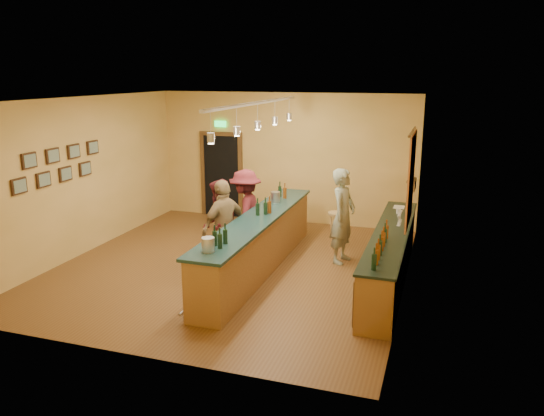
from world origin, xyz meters
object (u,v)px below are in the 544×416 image
(back_counter, at_px, (390,256))
(customer_a, at_px, (220,225))
(customer_b, at_px, (224,227))
(tasting_bar, at_px, (258,239))
(bar_stool, at_px, (337,219))
(bartender, at_px, (343,216))
(customer_c, at_px, (245,213))

(back_counter, height_order, customer_a, customer_a)
(customer_b, bearing_deg, customer_a, -107.04)
(tasting_bar, height_order, bar_stool, tasting_bar)
(customer_b, bearing_deg, tasting_bar, 144.37)
(customer_b, height_order, bar_stool, customer_b)
(customer_b, xyz_separation_m, bar_stool, (1.68, 2.13, -0.26))
(tasting_bar, distance_m, bartender, 1.74)
(back_counter, distance_m, customer_b, 3.05)
(back_counter, relative_size, bartender, 2.42)
(back_counter, relative_size, bar_stool, 5.89)
(customer_b, bearing_deg, bar_stool, 165.35)
(customer_b, bearing_deg, customer_c, -156.37)
(bartender, distance_m, customer_a, 2.41)
(tasting_bar, relative_size, customer_a, 2.93)
(customer_c, xyz_separation_m, bar_stool, (1.68, 1.04, -0.26))
(back_counter, relative_size, customer_a, 2.61)
(tasting_bar, height_order, bartender, bartender)
(back_counter, distance_m, bar_stool, 2.08)
(customer_c, height_order, bar_stool, customer_c)
(tasting_bar, relative_size, bar_stool, 6.60)
(bartender, xyz_separation_m, customer_a, (-2.12, -1.15, -0.07))
(tasting_bar, xyz_separation_m, customer_c, (-0.55, 0.77, 0.28))
(bartender, height_order, customer_a, bartender)
(tasting_bar, relative_size, bartender, 2.72)
(customer_a, bearing_deg, bar_stool, 119.23)
(customer_a, bearing_deg, customer_c, 152.69)
(customer_a, bearing_deg, back_counter, 78.62)
(back_counter, height_order, tasting_bar, tasting_bar)
(bartender, distance_m, customer_b, 2.35)
(back_counter, bearing_deg, tasting_bar, -175.74)
(customer_b, relative_size, bar_stool, 2.30)
(back_counter, bearing_deg, customer_b, -170.34)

